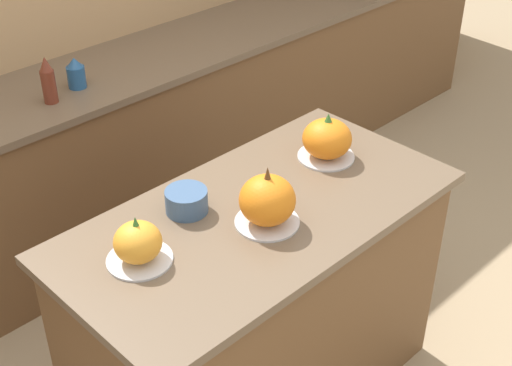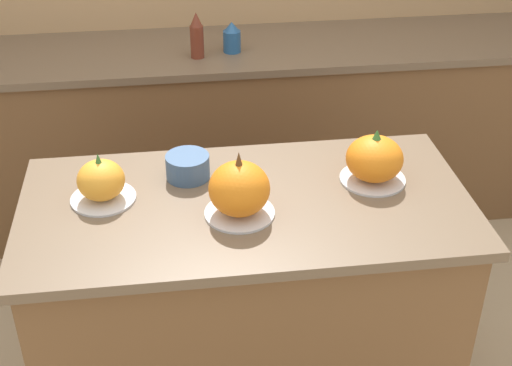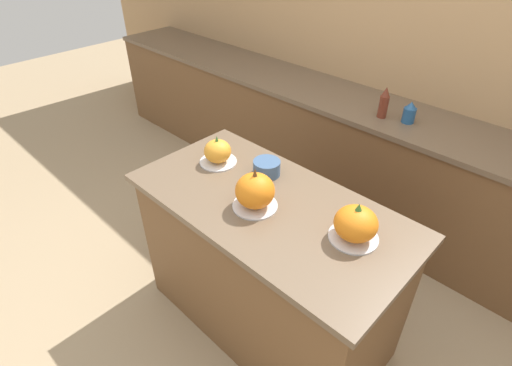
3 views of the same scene
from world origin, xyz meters
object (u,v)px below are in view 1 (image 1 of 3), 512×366
object	(u,v)px
pumpkin_cake_left	(138,244)
bottle_short	(76,73)
pumpkin_cake_center	(267,201)
bottle_tall	(48,81)
pumpkin_cake_right	(327,140)
mixing_bowl	(187,201)

from	to	relation	value
pumpkin_cake_left	bottle_short	distance (m)	1.28
pumpkin_cake_left	pumpkin_cake_center	size ratio (longest dim) A/B	0.94
pumpkin_cake_left	bottle_short	bearing A→B (deg)	65.66
pumpkin_cake_left	bottle_tall	distance (m)	1.18
pumpkin_cake_center	bottle_short	xyz separation A→B (m)	(0.11, 1.30, -0.01)
pumpkin_cake_center	pumpkin_cake_right	size ratio (longest dim) A/B	1.01
pumpkin_cake_left	bottle_tall	bearing A→B (deg)	71.86
pumpkin_cake_center	bottle_short	distance (m)	1.31
bottle_tall	pumpkin_cake_center	bearing A→B (deg)	-87.78
pumpkin_cake_right	bottle_tall	bearing A→B (deg)	114.20
pumpkin_cake_center	bottle_tall	xyz separation A→B (m)	(-0.05, 1.26, 0.02)
pumpkin_cake_left	mixing_bowl	world-z (taller)	pumpkin_cake_left
pumpkin_cake_center	mixing_bowl	xyz separation A→B (m)	(-0.14, 0.24, -0.05)
pumpkin_cake_center	mixing_bowl	size ratio (longest dim) A/B	1.51
pumpkin_cake_center	pumpkin_cake_right	distance (m)	0.47
pumpkin_cake_center	bottle_tall	size ratio (longest dim) A/B	1.04
pumpkin_cake_right	mixing_bowl	distance (m)	0.61
bottle_tall	bottle_short	bearing A→B (deg)	16.60
pumpkin_cake_left	bottle_short	size ratio (longest dim) A/B	1.46
pumpkin_cake_left	pumpkin_cake_right	size ratio (longest dim) A/B	0.95
pumpkin_cake_left	bottle_tall	world-z (taller)	bottle_tall
pumpkin_cake_left	bottle_short	world-z (taller)	pumpkin_cake_left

